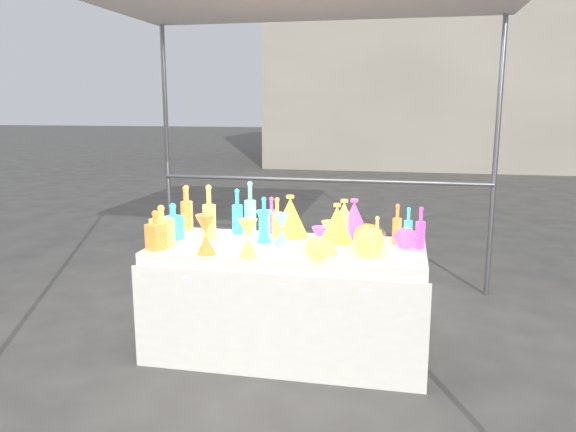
% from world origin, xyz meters
% --- Properties ---
extents(ground, '(80.00, 80.00, 0.00)m').
position_xyz_m(ground, '(0.00, 0.00, 0.00)').
color(ground, slate).
rests_on(ground, ground).
extents(display_table, '(1.84, 0.83, 0.75)m').
position_xyz_m(display_table, '(0.00, -0.01, 0.37)').
color(display_table, white).
rests_on(display_table, ground).
extents(background_building, '(14.00, 6.00, 6.00)m').
position_xyz_m(background_building, '(4.00, 14.00, 3.00)').
color(background_building, '#B3A895').
rests_on(background_building, ground).
extents(cardboard_box_closed, '(0.66, 0.55, 0.42)m').
position_xyz_m(cardboard_box_closed, '(0.26, 2.14, 0.21)').
color(cardboard_box_closed, '#AF7B4F').
rests_on(cardboard_box_closed, ground).
extents(cardboard_box_flat, '(0.69, 0.52, 0.06)m').
position_xyz_m(cardboard_box_flat, '(0.25, 2.99, 0.03)').
color(cardboard_box_flat, '#AF7B4F').
rests_on(cardboard_box_flat, ground).
extents(bottle_0, '(0.11, 0.11, 0.33)m').
position_xyz_m(bottle_0, '(-0.85, 0.35, 0.92)').
color(bottle_0, '#EB1647').
rests_on(bottle_0, display_table).
extents(bottle_1, '(0.09, 0.09, 0.33)m').
position_xyz_m(bottle_1, '(-0.44, 0.29, 0.91)').
color(bottle_1, '#1B981D').
rests_on(bottle_1, display_table).
extents(bottle_2, '(0.08, 0.08, 0.33)m').
position_xyz_m(bottle_2, '(-0.85, 0.32, 0.91)').
color(bottle_2, '#FFA31A').
rests_on(bottle_2, display_table).
extents(bottle_3, '(0.08, 0.08, 0.27)m').
position_xyz_m(bottle_3, '(-0.20, 0.35, 0.88)').
color(bottle_3, blue).
rests_on(bottle_3, display_table).
extents(bottle_4, '(0.11, 0.11, 0.38)m').
position_xyz_m(bottle_4, '(-0.57, 0.07, 0.94)').
color(bottle_4, '#116D65').
rests_on(bottle_4, display_table).
extents(bottle_5, '(0.10, 0.10, 0.39)m').
position_xyz_m(bottle_5, '(-0.34, 0.28, 0.94)').
color(bottle_5, '#A92158').
rests_on(bottle_5, display_table).
extents(bottle_6, '(0.09, 0.09, 0.28)m').
position_xyz_m(bottle_6, '(-0.13, 0.22, 0.89)').
color(bottle_6, '#EB1647').
rests_on(bottle_6, display_table).
extents(bottle_7, '(0.08, 0.08, 0.31)m').
position_xyz_m(bottle_7, '(-0.19, 0.09, 0.90)').
color(bottle_7, '#1B981D').
rests_on(bottle_7, display_table).
extents(decanter_0, '(0.15, 0.15, 0.28)m').
position_xyz_m(decanter_0, '(-0.81, -0.19, 0.89)').
color(decanter_0, '#EB1647').
rests_on(decanter_0, display_table).
extents(decanter_1, '(0.14, 0.14, 0.26)m').
position_xyz_m(decanter_1, '(-0.81, -0.28, 0.88)').
color(decanter_1, '#FFA31A').
rests_on(decanter_1, display_table).
extents(decanter_2, '(0.12, 0.12, 0.26)m').
position_xyz_m(decanter_2, '(-0.81, 0.00, 0.88)').
color(decanter_2, '#1B981D').
rests_on(decanter_2, display_table).
extents(hourglass_0, '(0.13, 0.13, 0.25)m').
position_xyz_m(hourglass_0, '(-0.46, -0.32, 0.88)').
color(hourglass_0, '#FFA31A').
rests_on(hourglass_0, display_table).
extents(hourglass_1, '(0.11, 0.11, 0.19)m').
position_xyz_m(hourglass_1, '(0.25, -0.26, 0.85)').
color(hourglass_1, blue).
rests_on(hourglass_1, display_table).
extents(hourglass_2, '(0.14, 0.14, 0.24)m').
position_xyz_m(hourglass_2, '(-0.18, -0.34, 0.87)').
color(hourglass_2, '#116D65').
rests_on(hourglass_2, display_table).
extents(hourglass_3, '(0.11, 0.11, 0.21)m').
position_xyz_m(hourglass_3, '(-0.05, 0.01, 0.86)').
color(hourglass_3, '#A92158').
rests_on(hourglass_3, display_table).
extents(hourglass_4, '(0.12, 0.12, 0.21)m').
position_xyz_m(hourglass_4, '(0.30, -0.16, 0.85)').
color(hourglass_4, '#EB1647').
rests_on(hourglass_4, display_table).
extents(hourglass_5, '(0.11, 0.11, 0.22)m').
position_xyz_m(hourglass_5, '(-0.18, 0.06, 0.86)').
color(hourglass_5, '#1B981D').
rests_on(hourglass_5, display_table).
extents(globe_0, '(0.23, 0.23, 0.16)m').
position_xyz_m(globe_0, '(0.54, -0.16, 0.83)').
color(globe_0, '#EB1647').
rests_on(globe_0, display_table).
extents(globe_1, '(0.21, 0.21, 0.13)m').
position_xyz_m(globe_1, '(0.25, -0.30, 0.81)').
color(globe_1, '#116D65').
rests_on(globe_1, display_table).
extents(globe_2, '(0.20, 0.20, 0.15)m').
position_xyz_m(globe_2, '(0.52, 0.02, 0.82)').
color(globe_2, '#FFA31A').
rests_on(globe_2, display_table).
extents(globe_3, '(0.18, 0.18, 0.12)m').
position_xyz_m(globe_3, '(0.77, 0.09, 0.81)').
color(globe_3, blue).
rests_on(globe_3, display_table).
extents(lampshade_0, '(0.31, 0.31, 0.30)m').
position_xyz_m(lampshade_0, '(-0.04, 0.27, 0.90)').
color(lampshade_0, '#C9E12F').
rests_on(lampshade_0, display_table).
extents(lampshade_1, '(0.27, 0.27, 0.27)m').
position_xyz_m(lampshade_1, '(0.31, 0.17, 0.88)').
color(lampshade_1, '#C9E12F').
rests_on(lampshade_1, display_table).
extents(lampshade_2, '(0.32, 0.32, 0.28)m').
position_xyz_m(lampshade_2, '(0.41, 0.28, 0.89)').
color(lampshade_2, blue).
rests_on(lampshade_2, display_table).
extents(lampshade_3, '(0.31, 0.31, 0.28)m').
position_xyz_m(lampshade_3, '(0.34, 0.28, 0.89)').
color(lampshade_3, '#116D65').
rests_on(lampshade_3, display_table).
extents(bottle_8, '(0.06, 0.06, 0.25)m').
position_xyz_m(bottle_8, '(0.78, 0.20, 0.88)').
color(bottle_8, '#1B981D').
rests_on(bottle_8, display_table).
extents(bottle_9, '(0.08, 0.08, 0.27)m').
position_xyz_m(bottle_9, '(0.71, 0.21, 0.89)').
color(bottle_9, '#FFA31A').
rests_on(bottle_9, display_table).
extents(bottle_10, '(0.06, 0.06, 0.27)m').
position_xyz_m(bottle_10, '(0.86, 0.11, 0.89)').
color(bottle_10, blue).
rests_on(bottle_10, display_table).
extents(bottle_11, '(0.06, 0.06, 0.25)m').
position_xyz_m(bottle_11, '(0.59, -0.13, 0.87)').
color(bottle_11, '#116D65').
rests_on(bottle_11, display_table).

